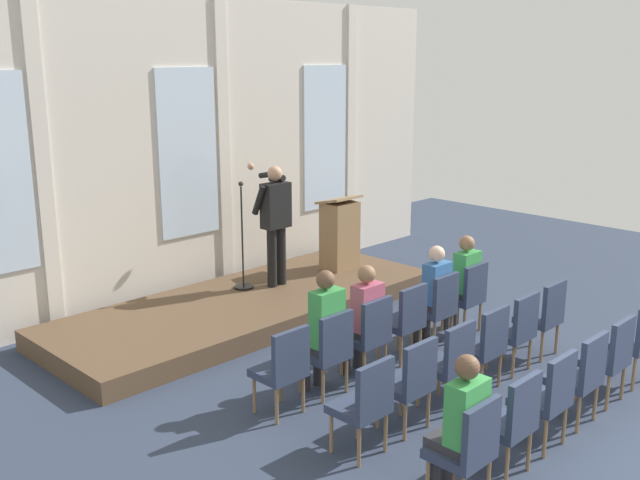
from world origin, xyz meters
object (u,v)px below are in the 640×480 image
Objects in this scene: chair_r0_c0 at (284,366)px; audience_r0_c5 at (463,278)px; chair_r0_c1 at (329,348)px; chair_r2_c0 at (468,446)px; lectern at (340,234)px; chair_r1_c0 at (365,401)px; chair_r1_c4 at (516,327)px; audience_r0_c4 at (433,290)px; chair_r1_c1 at (410,379)px; speaker at (275,217)px; chair_r0_c5 at (468,293)px; audience_r0_c1 at (323,326)px; audience_r0_c2 at (364,314)px; chair_r0_c2 at (369,332)px; chair_r1_c2 at (450,360)px; chair_r0_c4 at (438,305)px; chair_r2_c1 at (511,418)px; mic_stand at (243,266)px; chair_r0_c3 at (405,318)px; chair_r2_c2 at (548,394)px; chair_r1_c5 at (544,314)px; audience_r2_c0 at (460,421)px; chair_r2_c3 at (581,373)px; chair_r2_c5 at (635,338)px; chair_r2_c4 at (610,354)px; chair_r1_c3 at (485,343)px.

chair_r0_c0 is 0.73× the size of audience_r0_c5.
chair_r2_c0 is (-0.64, -2.17, 0.00)m from chair_r0_c1.
lectern is 1.23× the size of chair_r2_c0.
chair_r1_c0 and chair_r1_c4 have the same top height.
audience_r0_c4 is 2.26m from chair_r1_c1.
chair_r0_c1 is at bearing 59.34° from chair_r1_c0.
speaker is 1.86× the size of chair_r0_c5.
audience_r0_c2 is (0.64, 0.00, -0.04)m from audience_r0_c1.
chair_r0_c0 is 1.00× the size of chair_r0_c2.
chair_r0_c1 and chair_r1_c2 have the same top height.
chair_r0_c5 is at bearing 0.00° from chair_r0_c2.
chair_r0_c4 is at bearing 0.00° from chair_r0_c1.
chair_r1_c2 is 1.00× the size of chair_r2_c1.
chair_r1_c4 is (2.58, -1.09, 0.00)m from chair_r0_c0.
mic_stand is 2.88m from chair_r0_c3.
audience_r0_c1 is 1.47× the size of chair_r2_c2.
audience_r0_c4 reaches higher than chair_r2_c2.
chair_r0_c4 and chair_r2_c1 have the same top height.
chair_r1_c5 is (1.29, -1.09, 0.00)m from chair_r0_c3.
lectern is 0.90× the size of audience_r2_c0.
chair_r1_c1 is at bearing -120.66° from chair_r0_c2.
chair_r1_c1 is at bearing 90.00° from chair_r2_c1.
audience_r0_c4 is at bearing 2.48° from chair_r0_c1.
lectern is 3.41m from audience_r0_c2.
audience_r0_c2 is (-2.28, -2.53, -0.10)m from lectern.
chair_r2_c3 is at bearing -105.93° from audience_r0_c4.
chair_r0_c4 is at bearing -172.67° from audience_r0_c5.
chair_r2_c2 is at bearing 180.00° from chair_r2_c5.
audience_r0_c2 reaches higher than audience_r0_c4.
chair_r1_c2 is 1.09m from chair_r2_c2.
chair_r1_c0 and chair_r1_c1 have the same top height.
audience_r0_c2 is at bearing 137.78° from chair_r1_c4.
mic_stand reaches higher than chair_r0_c5.
audience_r2_c0 is (0.00, 0.08, 0.18)m from chair_r2_c0.
chair_r0_c0 is at bearing 120.66° from chair_r1_c1.
chair_r1_c1 is (-1.19, -3.96, -0.07)m from mic_stand.
audience_r0_c1 is 2.35m from chair_r2_c0.
chair_r1_c5 is 1.00× the size of chair_r2_c4.
lectern reaches higher than chair_r0_c2.
audience_r0_c2 is (-0.55, -2.79, 0.12)m from mic_stand.
chair_r2_c0 is (-1.29, -1.09, 0.00)m from chair_r1_c2.
chair_r0_c5 is at bearing 0.00° from chair_r0_c1.
chair_r0_c3 is (1.93, 0.00, 0.00)m from chair_r0_c0.
chair_r0_c2 is at bearing 73.49° from chair_r2_c1.
chair_r2_c2 is (0.64, 0.00, 0.00)m from chair_r2_c1.
audience_r0_c2 is 1.38× the size of chair_r2_c0.
mic_stand is 1.65× the size of chair_r1_c3.
chair_r1_c1 is at bearing -106.72° from mic_stand.
chair_r1_c0 is 1.26m from chair_r2_c1.
audience_r0_c5 is (-0.00, 0.08, 0.19)m from chair_r0_c5.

